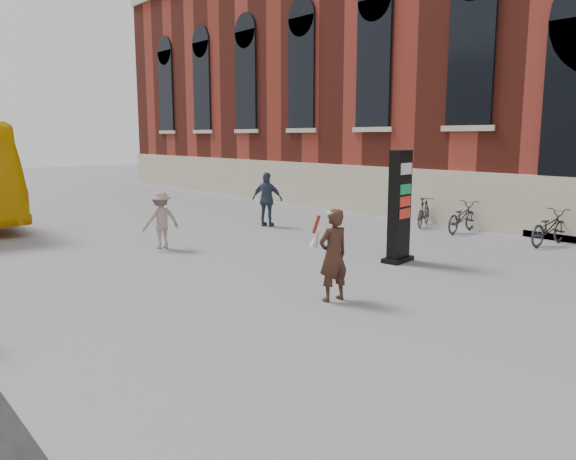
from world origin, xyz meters
TOP-DOWN VIEW (x-y plane):
  - ground at (0.00, 0.00)m, footprint 100.00×100.00m
  - station at (15.48, 6.00)m, footprint 12.15×44.50m
  - info_pylon at (3.86, 2.04)m, footprint 0.89×0.55m
  - woman at (0.48, 0.73)m, footprint 0.66×0.61m
  - pedestrian_b at (0.32, 7.00)m, footprint 1.02×0.63m
  - pedestrian_c at (4.69, 8.16)m, footprint 0.90×1.10m
  - bike_4 at (8.60, 0.79)m, footprint 1.82×0.64m
  - bike_6 at (8.60, 3.49)m, footprint 1.84×0.89m
  - bike_7 at (8.60, 4.90)m, footprint 1.62×1.07m

SIDE VIEW (x-z plane):
  - ground at x=0.00m, z-range 0.00..0.00m
  - bike_6 at x=8.60m, z-range 0.00..0.93m
  - bike_7 at x=8.60m, z-range 0.00..0.95m
  - bike_4 at x=8.60m, z-range 0.00..0.96m
  - pedestrian_b at x=0.32m, z-range 0.00..1.51m
  - woman at x=0.48m, z-range 0.02..1.67m
  - pedestrian_c at x=4.69m, z-range 0.00..1.76m
  - info_pylon at x=3.86m, z-range 0.00..2.59m
  - station at x=15.48m, z-range -1.49..17.66m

